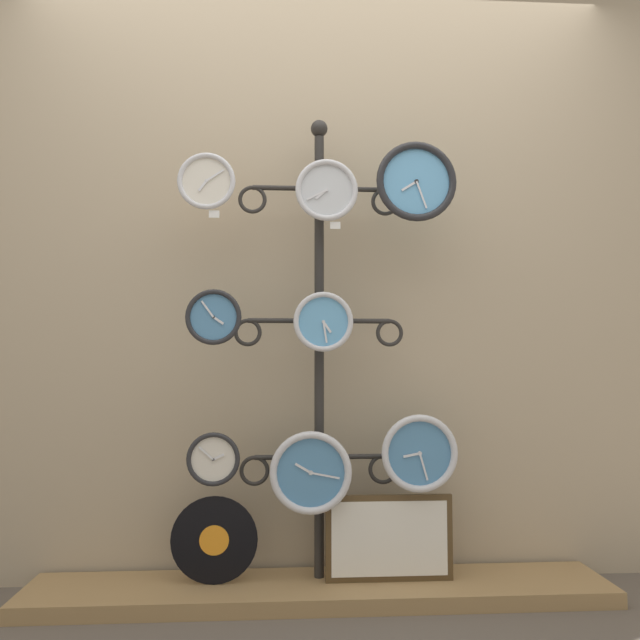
% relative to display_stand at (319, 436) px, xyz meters
% --- Properties ---
extents(ground_plane, '(12.00, 12.00, 0.00)m').
position_rel_display_stand_xyz_m(ground_plane, '(0.00, -0.41, -0.60)').
color(ground_plane, brown).
extents(shop_wall, '(4.40, 0.04, 2.80)m').
position_rel_display_stand_xyz_m(shop_wall, '(0.00, 0.16, 0.80)').
color(shop_wall, tan).
rests_on(shop_wall, ground_plane).
extents(low_shelf, '(2.20, 0.36, 0.06)m').
position_rel_display_stand_xyz_m(low_shelf, '(0.00, -0.06, -0.57)').
color(low_shelf, '#9E7A4C').
rests_on(low_shelf, ground_plane).
extents(display_stand, '(0.68, 0.41, 1.88)m').
position_rel_display_stand_xyz_m(display_stand, '(0.00, 0.00, 0.00)').
color(display_stand, '#282623').
rests_on(display_stand, ground_plane).
extents(clock_top_left, '(0.22, 0.04, 0.22)m').
position_rel_display_stand_xyz_m(clock_top_left, '(-0.44, -0.09, 0.98)').
color(clock_top_left, silver).
extents(clock_top_center, '(0.24, 0.04, 0.24)m').
position_rel_display_stand_xyz_m(clock_top_center, '(0.02, -0.10, 0.96)').
color(clock_top_center, silver).
extents(clock_top_right, '(0.32, 0.04, 0.32)m').
position_rel_display_stand_xyz_m(clock_top_right, '(0.37, -0.11, 0.99)').
color(clock_top_right, '#60A8DB').
extents(clock_middle_left, '(0.21, 0.04, 0.21)m').
position_rel_display_stand_xyz_m(clock_middle_left, '(-0.41, -0.11, 0.46)').
color(clock_middle_left, '#4C84B2').
extents(clock_middle_center, '(0.23, 0.04, 0.23)m').
position_rel_display_stand_xyz_m(clock_middle_center, '(0.01, -0.08, 0.45)').
color(clock_middle_center, '#60A8DB').
extents(clock_bottom_left, '(0.20, 0.04, 0.20)m').
position_rel_display_stand_xyz_m(clock_bottom_left, '(-0.40, -0.07, -0.07)').
color(clock_bottom_left, silver).
extents(clock_bottom_center, '(0.31, 0.04, 0.31)m').
position_rel_display_stand_xyz_m(clock_bottom_center, '(-0.04, -0.11, -0.12)').
color(clock_bottom_center, '#4C84B2').
extents(clock_bottom_right, '(0.30, 0.04, 0.30)m').
position_rel_display_stand_xyz_m(clock_bottom_right, '(0.38, -0.09, -0.06)').
color(clock_bottom_right, '#4C84B2').
extents(vinyl_record, '(0.33, 0.01, 0.33)m').
position_rel_display_stand_xyz_m(vinyl_record, '(-0.40, -0.06, -0.38)').
color(vinyl_record, black).
rests_on(vinyl_record, low_shelf).
extents(picture_frame, '(0.49, 0.02, 0.32)m').
position_rel_display_stand_xyz_m(picture_frame, '(0.26, -0.07, -0.38)').
color(picture_frame, '#4C381E').
rests_on(picture_frame, low_shelf).
extents(price_tag_upper, '(0.04, 0.00, 0.03)m').
position_rel_display_stand_xyz_m(price_tag_upper, '(-0.41, -0.10, 0.86)').
color(price_tag_upper, white).
extents(price_tag_mid, '(0.04, 0.00, 0.03)m').
position_rel_display_stand_xyz_m(price_tag_mid, '(0.06, -0.10, 0.82)').
color(price_tag_mid, white).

